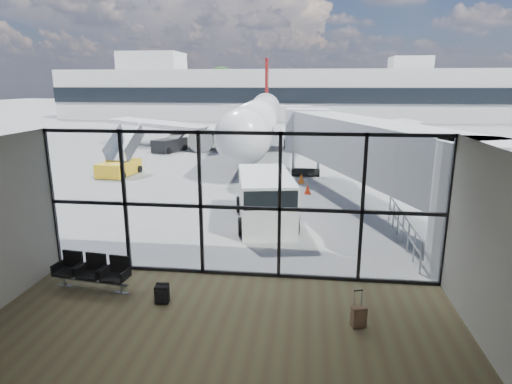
% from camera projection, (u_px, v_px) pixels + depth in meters
% --- Properties ---
extents(ground, '(220.00, 220.00, 0.00)m').
position_uv_depth(ground, '(291.00, 133.00, 51.87)').
color(ground, slate).
rests_on(ground, ground).
extents(lounge_shell, '(12.02, 8.01, 4.51)m').
position_uv_depth(lounge_shell, '(200.00, 256.00, 8.11)').
color(lounge_shell, brown).
rests_on(lounge_shell, ground).
extents(glass_curtain_wall, '(12.10, 0.12, 4.50)m').
position_uv_depth(glass_curtain_wall, '(240.00, 206.00, 12.83)').
color(glass_curtain_wall, white).
rests_on(glass_curtain_wall, ground).
extents(jet_bridge, '(8.00, 16.50, 4.33)m').
position_uv_depth(jet_bridge, '(374.00, 155.00, 18.94)').
color(jet_bridge, '#A6A8AB').
rests_on(jet_bridge, ground).
extents(apron_railing, '(0.06, 5.46, 1.11)m').
position_uv_depth(apron_railing, '(403.00, 225.00, 15.92)').
color(apron_railing, gray).
rests_on(apron_railing, ground).
extents(far_terminal, '(80.00, 12.20, 11.00)m').
position_uv_depth(far_terminal, '(294.00, 93.00, 72.03)').
color(far_terminal, silver).
rests_on(far_terminal, ground).
extents(tree_0, '(4.95, 4.95, 7.12)m').
position_uv_depth(tree_0, '(76.00, 89.00, 86.75)').
color(tree_0, '#382619').
rests_on(tree_0, ground).
extents(tree_1, '(5.61, 5.61, 8.07)m').
position_uv_depth(tree_1, '(104.00, 86.00, 85.89)').
color(tree_1, '#382619').
rests_on(tree_1, ground).
extents(tree_2, '(6.27, 6.27, 9.03)m').
position_uv_depth(tree_2, '(133.00, 83.00, 85.04)').
color(tree_2, '#382619').
rests_on(tree_2, ground).
extents(tree_3, '(4.95, 4.95, 7.12)m').
position_uv_depth(tree_3, '(162.00, 90.00, 84.65)').
color(tree_3, '#382619').
rests_on(tree_3, ground).
extents(tree_4, '(5.61, 5.61, 8.07)m').
position_uv_depth(tree_4, '(191.00, 86.00, 83.80)').
color(tree_4, '#382619').
rests_on(tree_4, ground).
extents(tree_5, '(6.27, 6.27, 9.03)m').
position_uv_depth(tree_5, '(221.00, 83.00, 82.95)').
color(tree_5, '#382619').
rests_on(tree_5, ground).
extents(seating_row, '(2.29, 0.90, 1.02)m').
position_uv_depth(seating_row, '(94.00, 270.00, 12.42)').
color(seating_row, gray).
rests_on(seating_row, ground).
extents(backpack, '(0.38, 0.35, 0.55)m').
position_uv_depth(backpack, '(162.00, 294.00, 11.60)').
color(backpack, black).
rests_on(backpack, ground).
extents(suitcase, '(0.40, 0.33, 0.95)m').
position_uv_depth(suitcase, '(359.00, 317.00, 10.44)').
color(suitcase, brown).
rests_on(suitcase, ground).
extents(airliner, '(29.56, 34.25, 8.82)m').
position_uv_depth(airliner, '(259.00, 118.00, 39.63)').
color(airliner, silver).
rests_on(airliner, ground).
extents(service_van, '(3.06, 5.18, 2.12)m').
position_uv_depth(service_van, '(265.00, 199.00, 18.06)').
color(service_van, silver).
rests_on(service_van, ground).
extents(belt_loader, '(2.85, 4.49, 1.96)m').
position_uv_depth(belt_loader, '(171.00, 144.00, 37.59)').
color(belt_loader, black).
rests_on(belt_loader, ground).
extents(mobile_stairs, '(2.21, 3.76, 2.53)m').
position_uv_depth(mobile_stairs, '(120.00, 166.00, 27.87)').
color(mobile_stairs, gold).
rests_on(mobile_stairs, ground).
extents(traffic_cone_a, '(0.37, 0.37, 0.53)m').
position_uv_depth(traffic_cone_a, '(308.00, 189.00, 23.20)').
color(traffic_cone_a, red).
rests_on(traffic_cone_a, ground).
extents(traffic_cone_c, '(0.40, 0.40, 0.57)m').
position_uv_depth(traffic_cone_c, '(301.00, 179.00, 25.69)').
color(traffic_cone_c, '#D4560B').
rests_on(traffic_cone_c, ground).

